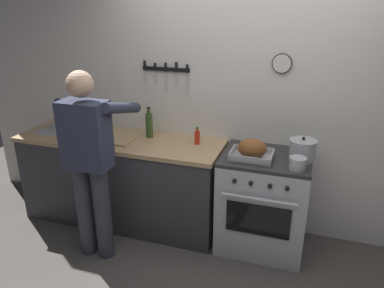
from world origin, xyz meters
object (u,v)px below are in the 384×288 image
at_px(stove, 263,202).
at_px(cutting_board, 114,140).
at_px(roasting_pan, 252,150).
at_px(bottle_hot_sauce, 197,137).
at_px(person_cook, 89,156).
at_px(stock_pot, 302,150).
at_px(bottle_olive_oil, 149,125).
at_px(saucepan, 298,164).
at_px(bottle_dish_soap, 105,126).

height_order(stove, cutting_board, cutting_board).
relative_size(roasting_pan, bottle_hot_sauce, 2.14).
distance_m(person_cook, roasting_pan, 1.35).
relative_size(stove, stock_pot, 4.06).
xyz_separation_m(stock_pot, bottle_olive_oil, (-1.44, 0.11, 0.04)).
bearing_deg(stock_pot, bottle_hot_sauce, 175.42).
bearing_deg(person_cook, saucepan, -75.92).
height_order(roasting_pan, bottle_olive_oil, bottle_olive_oil).
distance_m(stove, saucepan, 0.60).
distance_m(stock_pot, cutting_board, 1.72).
distance_m(stove, stock_pot, 0.61).
bearing_deg(person_cook, stock_pot, -69.33).
relative_size(bottle_hot_sauce, bottle_dish_soap, 0.78).
xyz_separation_m(roasting_pan, bottle_olive_oil, (-1.04, 0.22, 0.05)).
bearing_deg(bottle_dish_soap, bottle_hot_sauce, 2.64).
bearing_deg(roasting_pan, stove, 40.32).
height_order(person_cook, roasting_pan, person_cook).
height_order(stock_pot, bottle_dish_soap, bottle_dish_soap).
xyz_separation_m(person_cook, stock_pot, (1.67, 0.59, 0.04)).
bearing_deg(bottle_hot_sauce, stove, -7.93).
bearing_deg(stove, stock_pot, 3.18).
bearing_deg(bottle_dish_soap, person_cook, -70.45).
distance_m(roasting_pan, bottle_olive_oil, 1.06).
bearing_deg(stove, saucepan, -36.69).
relative_size(cutting_board, bottle_hot_sauce, 2.19).
bearing_deg(person_cook, bottle_olive_oil, -17.02).
height_order(stock_pot, bottle_olive_oil, bottle_olive_oil).
height_order(roasting_pan, bottle_dish_soap, bottle_dish_soap).
relative_size(cutting_board, bottle_dish_soap, 1.70).
xyz_separation_m(roasting_pan, saucepan, (0.38, -0.10, -0.03)).
bearing_deg(bottle_hot_sauce, bottle_dish_soap, -177.36).
xyz_separation_m(saucepan, cutting_board, (-1.69, 0.11, -0.04)).
relative_size(saucepan, bottle_olive_oil, 0.45).
height_order(roasting_pan, bottle_hot_sauce, roasting_pan).
xyz_separation_m(stove, person_cook, (-1.38, -0.57, 0.50)).
bearing_deg(stock_pot, bottle_dish_soap, 179.03).
xyz_separation_m(bottle_olive_oil, bottle_dish_soap, (-0.45, -0.07, -0.04)).
distance_m(bottle_olive_oil, bottle_hot_sauce, 0.50).
xyz_separation_m(person_cook, saucepan, (1.65, 0.38, -0.00)).
bearing_deg(saucepan, stock_pot, 84.29).
bearing_deg(cutting_board, person_cook, -84.50).
relative_size(person_cook, saucepan, 12.32).
bearing_deg(stove, cutting_board, -176.62).
xyz_separation_m(stock_pot, bottle_dish_soap, (-1.89, 0.03, -0.00)).
distance_m(stove, bottle_hot_sauce, 0.84).
height_order(saucepan, bottle_hot_sauce, bottle_hot_sauce).
relative_size(stock_pot, saucepan, 1.64).
xyz_separation_m(saucepan, bottle_dish_soap, (-1.87, 0.25, 0.04)).
relative_size(stock_pot, bottle_dish_soap, 1.05).
distance_m(person_cook, bottle_hot_sauce, 0.98).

